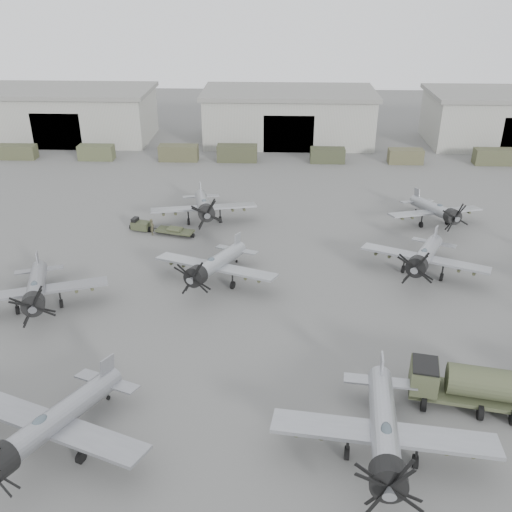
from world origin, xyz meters
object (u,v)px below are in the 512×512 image
Objects in this scene: aircraft_near_1 at (384,433)px; ground_crew at (152,227)px; aircraft_far_0 at (204,206)px; aircraft_near_0 at (49,425)px; aircraft_mid_0 at (36,289)px; tug_trailer at (154,228)px; fuel_tanker at (469,383)px; aircraft_far_1 at (437,210)px; aircraft_mid_2 at (424,256)px; aircraft_mid_1 at (214,265)px.

aircraft_near_1 reaches higher than ground_crew.
aircraft_near_0 is at bearing -109.43° from aircraft_far_0.
aircraft_mid_0 reaches higher than tug_trailer.
aircraft_mid_0 reaches higher than fuel_tanker.
ground_crew is (-32.37, -3.59, -1.07)m from aircraft_far_1.
aircraft_near_1 is at bearing -153.00° from ground_crew.
aircraft_mid_2 reaches higher than tug_trailer.
aircraft_far_0 is (-22.67, 12.06, 0.02)m from aircraft_mid_2.
aircraft_mid_1 is 28.36m from aircraft_far_1.
aircraft_mid_0 is 1.60× the size of tug_trailer.
aircraft_far_0 reaches higher than tug_trailer.
tug_trailer is at bearing 112.16° from aircraft_near_0.
fuel_tanker is (6.64, 5.60, -0.69)m from aircraft_near_1.
aircraft_mid_1 is 20.12m from aircraft_mid_2.
aircraft_far_0 is 6.32m from tug_trailer.
aircraft_far_0 is 1.50× the size of fuel_tanker.
aircraft_near_0 is 1.13× the size of aircraft_far_1.
aircraft_near_0 is at bearing 175.71° from ground_crew.
aircraft_mid_0 is (-27.16, 16.23, -0.26)m from aircraft_near_1.
aircraft_mid_2 is at bearing -7.22° from aircraft_mid_0.
fuel_tanker is at bearing -65.92° from aircraft_far_0.
aircraft_near_1 is 1.14× the size of aircraft_mid_2.
aircraft_mid_0 is 1.01× the size of aircraft_mid_1.
aircraft_near_0 is 36.49m from aircraft_mid_2.
aircraft_near_1 is 1.63× the size of fuel_tanker.
aircraft_far_1 reaches higher than ground_crew.
aircraft_mid_2 reaches higher than ground_crew.
aircraft_mid_1 reaches higher than fuel_tanker.
aircraft_mid_2 is 29.78m from tug_trailer.
aircraft_near_0 is at bearing -157.13° from fuel_tanker.
fuel_tanker is (21.65, -30.27, -0.48)m from aircraft_far_0.
aircraft_near_1 is at bearing -78.79° from aircraft_far_0.
aircraft_near_1 is at bearing -43.19° from tug_trailer.
aircraft_mid_2 reaches higher than aircraft_far_1.
fuel_tanker is (-5.22, -30.59, -0.26)m from aircraft_far_1.
aircraft_mid_1 is at bearing 91.43° from aircraft_near_0.
aircraft_mid_1 is 14.58m from tug_trailer.
aircraft_far_0 is at bearing 40.25° from tug_trailer.
aircraft_far_1 is 1.48× the size of tug_trailer.
aircraft_mid_0 reaches higher than aircraft_far_1.
aircraft_near_0 is 22.68m from aircraft_mid_1.
aircraft_near_0 is 20.00m from aircraft_near_1.
fuel_tanker is 1.11× the size of tug_trailer.
aircraft_far_1 is at bearing 79.07° from aircraft_near_1.
aircraft_near_1 is (20.00, -0.01, 0.14)m from aircraft_near_0.
ground_crew reaches higher than tug_trailer.
aircraft_far_0 reaches higher than aircraft_far_1.
tug_trailer is (-8.22, 11.94, -1.62)m from aircraft_mid_1.
aircraft_mid_1 is at bearing -149.09° from ground_crew.
aircraft_mid_1 is at bearing -90.95° from aircraft_far_0.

